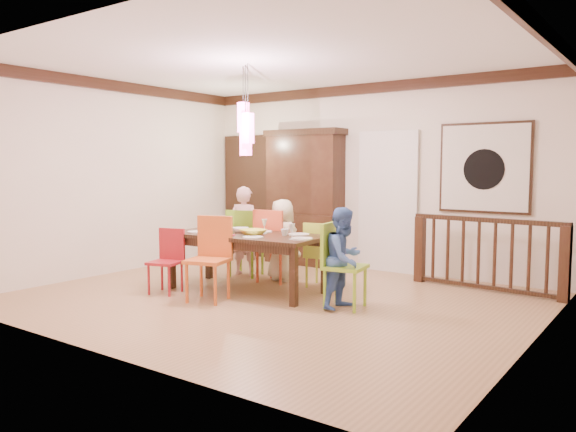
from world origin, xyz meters
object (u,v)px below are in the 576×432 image
Objects in this scene: chair_end_right at (345,260)px; person_end_right at (344,258)px; dining_table at (246,240)px; chair_far_left at (246,238)px; balustrade at (487,253)px; person_far_mid at (282,240)px; china_hutch at (305,197)px; person_far_left at (244,231)px.

chair_end_right is 0.84× the size of person_end_right.
dining_table is at bearing 92.68° from person_end_right.
chair_far_left is 0.49× the size of balustrade.
chair_end_right reaches higher than dining_table.
person_end_right is (1.49, -0.85, 0.00)m from person_far_mid.
person_end_right reaches higher than chair_end_right.
person_far_left is (-0.17, -1.35, -0.45)m from china_hutch.
dining_table is 0.81m from person_far_mid.
chair_end_right is 0.74× the size of person_far_left.
dining_table is at bearing 80.41° from chair_end_right.
balustrade is 2.14m from person_end_right.
chair_far_left is at bearing -157.40° from balustrade.
person_far_left is at bearing -97.35° from china_hutch.
dining_table is at bearing -139.93° from balustrade.
dining_table is 1.60× the size of person_far_left.
chair_end_right is at bearing -47.14° from china_hutch.
chair_end_right is at bearing 145.23° from chair_far_left.
person_far_left is (-0.06, 0.03, 0.10)m from chair_far_left.
china_hutch reaches higher than chair_far_left.
china_hutch is 3.16m from balustrade.
chair_end_right is (2.13, -0.79, -0.01)m from chair_far_left.
china_hutch is at bearing -108.87° from person_far_left.
person_far_mid is at bearing -153.82° from balustrade.
person_far_left is (-3.25, -1.00, 0.16)m from balustrade.
chair_far_left is 2.28m from chair_end_right.
chair_end_right is (1.48, -0.02, -0.10)m from dining_table.
chair_end_right is 2.34m from person_far_left.
china_hutch is at bearing 46.96° from person_end_right.
balustrade is (2.55, 1.81, -0.16)m from dining_table.
chair_far_left reaches higher than balustrade.
person_far_left is (-2.19, 0.83, 0.10)m from chair_end_right.
person_far_mid is (-0.01, 0.80, -0.08)m from dining_table.
china_hutch reaches higher than person_end_right.
chair_far_left is 0.75× the size of person_far_left.
chair_far_left is at bearing 11.86° from person_far_mid.
person_far_mid is at bearing 168.20° from chair_far_left.
china_hutch is at bearing -109.15° from chair_far_left.
person_far_left is 1.14× the size of person_far_mid.
person_far_mid reaches higher than chair_end_right.
dining_table is 1.49m from chair_end_right.
person_far_left is 1.14× the size of person_end_right.
person_end_right is at bearing -5.81° from dining_table.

